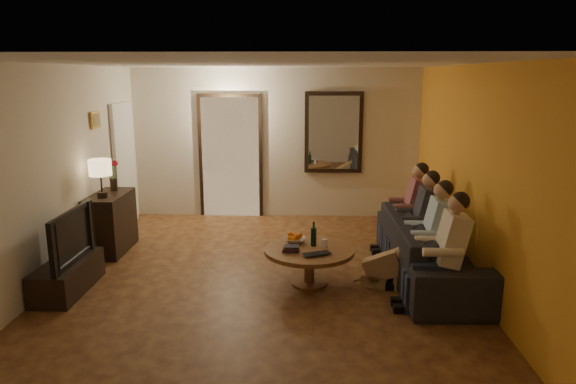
{
  "coord_description": "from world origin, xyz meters",
  "views": [
    {
      "loc": [
        0.51,
        -5.92,
        2.48
      ],
      "look_at": [
        0.3,
        0.3,
        1.05
      ],
      "focal_mm": 32.0,
      "sensor_mm": 36.0,
      "label": 1
    }
  ],
  "objects_px": {
    "bowl": "(295,240)",
    "wine_bottle": "(314,234)",
    "person_a": "(445,257)",
    "laptop": "(318,256)",
    "tv": "(64,236)",
    "table_lamp": "(101,178)",
    "person_d": "(411,212)",
    "dog": "(383,265)",
    "person_b": "(431,239)",
    "person_c": "(420,224)",
    "coffee_table": "(309,266)",
    "sofa": "(432,249)",
    "tv_stand": "(68,276)",
    "dresser": "(111,223)"
  },
  "relations": [
    {
      "from": "bowl",
      "to": "wine_bottle",
      "type": "xyz_separation_m",
      "value": [
        0.23,
        -0.12,
        0.12
      ]
    },
    {
      "from": "person_a",
      "to": "laptop",
      "type": "bearing_deg",
      "value": 164.37
    },
    {
      "from": "tv",
      "to": "table_lamp",
      "type": "bearing_deg",
      "value": 0.0
    },
    {
      "from": "person_d",
      "to": "dog",
      "type": "bearing_deg",
      "value": -114.15
    },
    {
      "from": "person_b",
      "to": "person_c",
      "type": "height_order",
      "value": "same"
    },
    {
      "from": "person_a",
      "to": "coffee_table",
      "type": "distance_m",
      "value": 1.61
    },
    {
      "from": "coffee_table",
      "to": "bowl",
      "type": "relative_size",
      "value": 4.17
    },
    {
      "from": "sofa",
      "to": "person_b",
      "type": "distance_m",
      "value": 0.39
    },
    {
      "from": "table_lamp",
      "to": "person_b",
      "type": "distance_m",
      "value": 4.37
    },
    {
      "from": "person_c",
      "to": "bowl",
      "type": "relative_size",
      "value": 4.63
    },
    {
      "from": "tv_stand",
      "to": "tv",
      "type": "bearing_deg",
      "value": -90.0
    },
    {
      "from": "person_d",
      "to": "dog",
      "type": "distance_m",
      "value": 1.37
    },
    {
      "from": "tv_stand",
      "to": "dog",
      "type": "bearing_deg",
      "value": 3.7
    },
    {
      "from": "laptop",
      "to": "tv_stand",
      "type": "bearing_deg",
      "value": 157.73
    },
    {
      "from": "person_b",
      "to": "laptop",
      "type": "xyz_separation_m",
      "value": [
        -1.32,
        -0.23,
        -0.14
      ]
    },
    {
      "from": "tv",
      "to": "bowl",
      "type": "xyz_separation_m",
      "value": [
        2.64,
        0.52,
        -0.19
      ]
    },
    {
      "from": "sofa",
      "to": "laptop",
      "type": "relative_size",
      "value": 7.72
    },
    {
      "from": "person_b",
      "to": "laptop",
      "type": "height_order",
      "value": "person_b"
    },
    {
      "from": "dog",
      "to": "person_d",
      "type": "bearing_deg",
      "value": 82.39
    },
    {
      "from": "dog",
      "to": "bowl",
      "type": "relative_size",
      "value": 2.16
    },
    {
      "from": "tv",
      "to": "dog",
      "type": "height_order",
      "value": "tv"
    },
    {
      "from": "tv",
      "to": "dog",
      "type": "bearing_deg",
      "value": -86.3
    },
    {
      "from": "sofa",
      "to": "person_a",
      "type": "height_order",
      "value": "person_a"
    },
    {
      "from": "table_lamp",
      "to": "person_d",
      "type": "height_order",
      "value": "table_lamp"
    },
    {
      "from": "tv",
      "to": "coffee_table",
      "type": "height_order",
      "value": "tv"
    },
    {
      "from": "person_c",
      "to": "laptop",
      "type": "distance_m",
      "value": 1.57
    },
    {
      "from": "person_c",
      "to": "person_d",
      "type": "xyz_separation_m",
      "value": [
        0.0,
        0.6,
        0.0
      ]
    },
    {
      "from": "tv",
      "to": "person_b",
      "type": "bearing_deg",
      "value": -86.57
    },
    {
      "from": "tv",
      "to": "person_d",
      "type": "distance_m",
      "value": 4.49
    },
    {
      "from": "person_b",
      "to": "bowl",
      "type": "relative_size",
      "value": 4.63
    },
    {
      "from": "dresser",
      "to": "person_d",
      "type": "height_order",
      "value": "person_d"
    },
    {
      "from": "coffee_table",
      "to": "bowl",
      "type": "height_order",
      "value": "bowl"
    },
    {
      "from": "person_a",
      "to": "person_b",
      "type": "relative_size",
      "value": 1.0
    },
    {
      "from": "table_lamp",
      "to": "bowl",
      "type": "height_order",
      "value": "table_lamp"
    },
    {
      "from": "sofa",
      "to": "person_d",
      "type": "xyz_separation_m",
      "value": [
        -0.1,
        0.9,
        0.23
      ]
    },
    {
      "from": "tv_stand",
      "to": "person_d",
      "type": "relative_size",
      "value": 0.9
    },
    {
      "from": "dresser",
      "to": "wine_bottle",
      "type": "xyz_separation_m",
      "value": [
        2.87,
        -1.0,
        0.19
      ]
    },
    {
      "from": "dresser",
      "to": "person_a",
      "type": "height_order",
      "value": "person_a"
    },
    {
      "from": "table_lamp",
      "to": "person_a",
      "type": "relative_size",
      "value": 0.45
    },
    {
      "from": "tv_stand",
      "to": "person_c",
      "type": "relative_size",
      "value": 0.9
    },
    {
      "from": "tv",
      "to": "person_c",
      "type": "distance_m",
      "value": 4.33
    },
    {
      "from": "tv_stand",
      "to": "bowl",
      "type": "xyz_separation_m",
      "value": [
        2.64,
        0.52,
        0.3
      ]
    },
    {
      "from": "dog",
      "to": "bowl",
      "type": "distance_m",
      "value": 1.11
    },
    {
      "from": "person_b",
      "to": "table_lamp",
      "type": "bearing_deg",
      "value": 167.6
    },
    {
      "from": "dresser",
      "to": "table_lamp",
      "type": "bearing_deg",
      "value": -90.0
    },
    {
      "from": "tv",
      "to": "person_a",
      "type": "xyz_separation_m",
      "value": [
        4.24,
        -0.35,
        -0.07
      ]
    },
    {
      "from": "person_b",
      "to": "person_d",
      "type": "xyz_separation_m",
      "value": [
        0.0,
        1.2,
        0.0
      ]
    },
    {
      "from": "dresser",
      "to": "person_a",
      "type": "xyz_separation_m",
      "value": [
        4.24,
        -1.75,
        0.18
      ]
    },
    {
      "from": "person_a",
      "to": "person_d",
      "type": "xyz_separation_m",
      "value": [
        0.0,
        1.8,
        0.0
      ]
    },
    {
      "from": "wine_bottle",
      "to": "table_lamp",
      "type": "bearing_deg",
      "value": 164.74
    }
  ]
}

